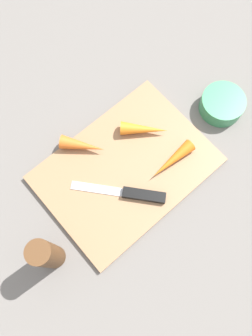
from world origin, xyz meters
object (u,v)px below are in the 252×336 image
at_px(cutting_board, 126,169).
at_px(small_bowl, 222,104).
at_px(knife, 138,194).
at_px(carrot_medium, 144,129).
at_px(carrot_shortest, 82,146).
at_px(carrot_longest, 172,160).
at_px(pepper_grinder, 47,255).

relative_size(cutting_board, small_bowl, 3.65).
bearing_deg(knife, carrot_medium, -87.31).
distance_m(carrot_medium, small_bowl, 0.19).
relative_size(knife, carrot_shortest, 1.73).
relative_size(cutting_board, carrot_medium, 3.51).
bearing_deg(carrot_longest, cutting_board, -33.28).
distance_m(cutting_board, knife, 0.07).
bearing_deg(carrot_shortest, carrot_medium, 27.16).
height_order(cutting_board, carrot_medium, carrot_medium).
height_order(cutting_board, pepper_grinder, pepper_grinder).
bearing_deg(small_bowl, carrot_longest, -172.26).
bearing_deg(pepper_grinder, carrot_medium, 14.58).
distance_m(cutting_board, carrot_longest, 0.10).
bearing_deg(cutting_board, small_bowl, -6.66).
distance_m(carrot_medium, pepper_grinder, 0.33).
distance_m(knife, pepper_grinder, 0.22).
distance_m(carrot_medium, carrot_longest, 0.09).
bearing_deg(carrot_medium, carrot_longest, -47.02).
distance_m(cutting_board, small_bowl, 0.26).
bearing_deg(carrot_longest, small_bowl, -171.86).
height_order(cutting_board, carrot_longest, carrot_longest).
bearing_deg(carrot_longest, carrot_shortest, -50.44).
height_order(cutting_board, knife, knife).
bearing_deg(small_bowl, knife, -173.92).
height_order(carrot_longest, pepper_grinder, pepper_grinder).
bearing_deg(knife, cutting_board, -58.97).
bearing_deg(small_bowl, carrot_shortest, 157.27).
bearing_deg(carrot_longest, knife, 3.56).
bearing_deg(knife, pepper_grinder, 45.43).
relative_size(small_bowl, pepper_grinder, 0.69).
distance_m(cutting_board, carrot_shortest, 0.11).
height_order(carrot_longest, small_bowl, carrot_longest).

